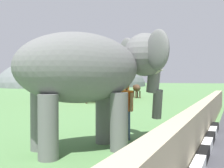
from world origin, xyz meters
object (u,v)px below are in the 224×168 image
(bus_orange, at_px, (107,75))
(cow_mid, at_px, (92,91))
(elephant, at_px, (93,70))
(person_handler, at_px, (125,107))
(cow_near, at_px, (137,88))

(bus_orange, relative_size, cow_mid, 5.70)
(elephant, bearing_deg, person_handler, -14.57)
(elephant, distance_m, cow_near, 18.57)
(cow_mid, bearing_deg, cow_near, -9.16)
(person_handler, xyz_separation_m, cow_near, (16.54, 5.33, -0.06))
(person_handler, bearing_deg, cow_mid, 32.76)
(bus_orange, distance_m, cow_mid, 5.81)
(cow_near, bearing_deg, bus_orange, 114.10)
(bus_orange, relative_size, cow_near, 5.64)
(elephant, height_order, cow_near, elephant)
(person_handler, relative_size, bus_orange, 0.16)
(elephant, bearing_deg, cow_near, 15.61)
(elephant, height_order, cow_mid, elephant)
(person_handler, distance_m, cow_near, 17.37)
(bus_orange, height_order, cow_near, bus_orange)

